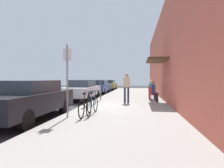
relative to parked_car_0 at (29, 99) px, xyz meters
The scene contains 18 objects.
ground_plane 3.05m from the parked_car_0, 68.11° to the left, with size 60.00×60.00×0.00m, color #2D2D30.
sidewalk_slab 5.84m from the parked_car_0, 54.74° to the left, with size 4.50×32.00×0.12m, color #9E9B93.
building_facade 7.83m from the parked_car_0, 39.52° to the left, with size 1.40×32.00×6.35m.
parked_car_0 is the anchor object (origin of this frame).
parked_car_1 6.33m from the parked_car_0, 90.00° to the left, with size 1.80×4.40×1.42m.
parked_car_2 11.82m from the parked_car_0, 90.00° to the left, with size 1.80×4.40×1.37m.
parked_car_3 17.83m from the parked_car_0, 90.00° to the left, with size 1.80×4.40×1.34m.
parking_meter 5.73m from the parked_car_0, 74.29° to the left, with size 0.12×0.10×1.32m.
street_sign 1.74m from the parked_car_0, ahead, with size 0.32×0.06×2.60m.
bicycle_0 2.37m from the parked_car_0, 18.66° to the left, with size 0.46×1.71×0.90m.
bicycle_1 2.11m from the parked_car_0, 11.31° to the left, with size 0.46×1.71×0.90m.
cafe_chair_0 6.96m from the parked_car_0, 45.76° to the left, with size 0.53×0.53×0.87m.
seated_patron_0 7.01m from the parked_car_0, 45.50° to the left, with size 0.49×0.44×1.29m.
cafe_chair_1 7.69m from the parked_car_0, 50.87° to the left, with size 0.50×0.50×0.87m.
seated_patron_1 7.73m from the parked_car_0, 50.57° to the left, with size 0.47×0.41×1.29m.
cafe_chair_2 8.21m from the parked_car_0, 53.79° to the left, with size 0.47×0.47×0.87m.
seated_patron_2 8.25m from the parked_car_0, 53.47° to the left, with size 0.44×0.38×1.29m.
pedestrian_standing 5.52m from the parked_car_0, 52.93° to the left, with size 0.36×0.22×1.70m.
Camera 1 is at (2.93, -8.94, 1.52)m, focal length 29.28 mm.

